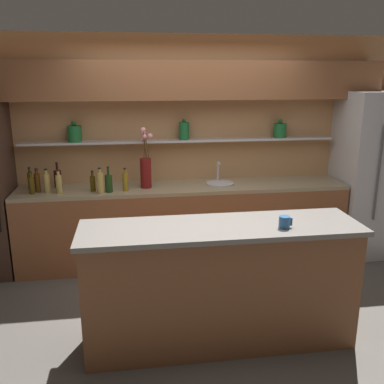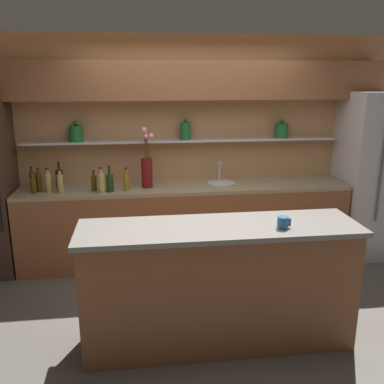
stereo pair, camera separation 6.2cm
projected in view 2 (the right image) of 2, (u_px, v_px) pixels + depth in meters
name	position (u px, v px, depth m)	size (l,w,h in m)	color
ground_plane	(209.00, 314.00, 3.98)	(12.00, 12.00, 0.00)	#4C4742
back_wall_unit	(189.00, 127.00, 5.03)	(5.20, 0.44, 2.60)	tan
back_counter_unit	(185.00, 223.00, 5.03)	(3.75, 0.62, 0.92)	brown
island_counter	(218.00, 285.00, 3.45)	(2.21, 0.61, 1.02)	brown
refrigerator	(374.00, 175.00, 5.14)	(0.79, 0.73, 1.97)	#B7B7BC
flower_vase	(147.00, 167.00, 4.77)	(0.15, 0.20, 0.68)	maroon
sink_fixture	(221.00, 182.00, 4.96)	(0.32, 0.32, 0.25)	#B7B7BC
bottle_spirit_0	(39.00, 182.00, 4.64)	(0.06, 0.06, 0.26)	#4C2D0C
bottle_wine_1	(110.00, 183.00, 4.63)	(0.08, 0.08, 0.28)	#193814
bottle_wine_2	(60.00, 178.00, 4.83)	(0.08, 0.08, 0.29)	#380C0C
bottle_oil_3	(94.00, 183.00, 4.67)	(0.06, 0.06, 0.23)	#47380A
bottle_spirit_4	(48.00, 182.00, 4.63)	(0.07, 0.07, 0.26)	tan
bottle_oil_5	(32.00, 179.00, 4.77)	(0.05, 0.05, 0.25)	#47380A
bottle_spirit_6	(60.00, 183.00, 4.59)	(0.06, 0.06, 0.26)	tan
bottle_oil_7	(126.00, 181.00, 4.67)	(0.06, 0.06, 0.26)	olive
bottle_oil_8	(33.00, 184.00, 4.57)	(0.05, 0.05, 0.25)	#47380A
bottle_spirit_9	(101.00, 182.00, 4.59)	(0.07, 0.07, 0.28)	tan
coffee_mug	(283.00, 223.00, 3.24)	(0.10, 0.08, 0.09)	#235184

